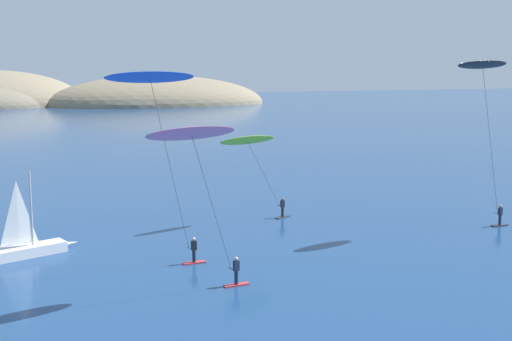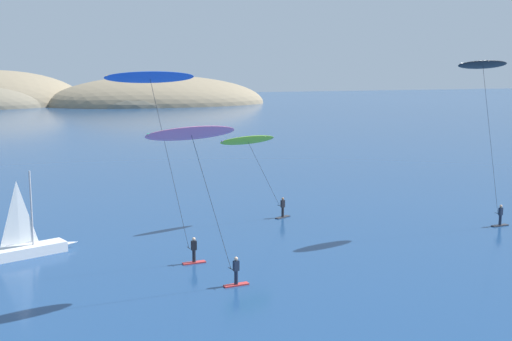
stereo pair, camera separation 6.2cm
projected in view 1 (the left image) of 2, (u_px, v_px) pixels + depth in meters
The scene contains 6 objects.
headland_island at pixel (78, 105), 219.13m from camera, with size 123.01×62.92×23.61m.
sailboat_near at pixel (33, 246), 42.81m from camera, with size 5.91×2.84×5.70m.
kitesurfer_pink at pixel (195, 144), 34.13m from camera, with size 6.22×2.66×9.46m.
kitesurfer_blue at pixel (153, 91), 38.33m from camera, with size 6.13×1.83×12.26m.
kitesurfer_lime at pixel (251, 147), 50.71m from camera, with size 6.92×2.68×7.21m.
kitesurfer_black at pixel (484, 77), 47.49m from camera, with size 6.48×2.36×13.01m.
Camera 1 is at (-14.54, -13.78, 12.36)m, focal length 45.00 mm.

